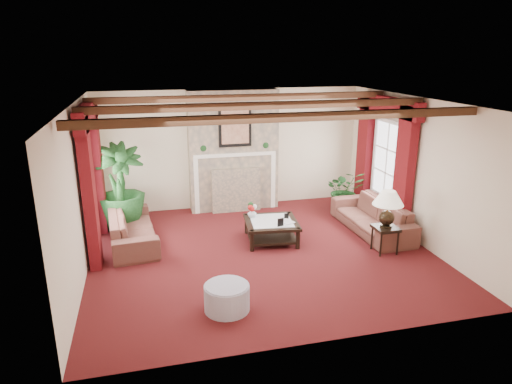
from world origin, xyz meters
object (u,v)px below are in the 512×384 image
object	(u,v)px
sofa_right	(372,211)
side_table	(385,239)
coffee_table	(271,231)
potted_palm	(121,205)
sofa_left	(132,222)
ottoman	(227,298)

from	to	relation	value
sofa_right	side_table	bearing A→B (deg)	-16.27
coffee_table	potted_palm	bearing A→B (deg)	160.54
sofa_left	ottoman	world-z (taller)	sofa_left
coffee_table	ottoman	size ratio (longest dim) A/B	1.52
coffee_table	sofa_right	bearing A→B (deg)	6.19
potted_palm	sofa_left	bearing A→B (deg)	-75.82
potted_palm	side_table	distance (m)	5.20
coffee_table	side_table	xyz separation A→B (m)	(1.85, -0.99, 0.04)
potted_palm	coffee_table	world-z (taller)	potted_palm
sofa_left	ottoman	xyz separation A→B (m)	(1.32, -2.77, -0.22)
sofa_left	coffee_table	bearing A→B (deg)	-107.22
potted_palm	side_table	bearing A→B (deg)	-26.78
sofa_left	coffee_table	distance (m)	2.65
sofa_right	potted_palm	bearing A→B (deg)	-107.33
sofa_right	ottoman	distance (m)	4.04
potted_palm	side_table	size ratio (longest dim) A/B	4.02
potted_palm	coffee_table	distance (m)	3.11
side_table	sofa_left	bearing A→B (deg)	160.79
potted_palm	ottoman	xyz separation A→B (m)	(1.52, -3.56, -0.30)
sofa_right	coffee_table	size ratio (longest dim) A/B	2.19
sofa_left	sofa_right	xyz separation A→B (m)	(4.69, -0.57, 0.01)
sofa_left	sofa_right	bearing A→B (deg)	-101.93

